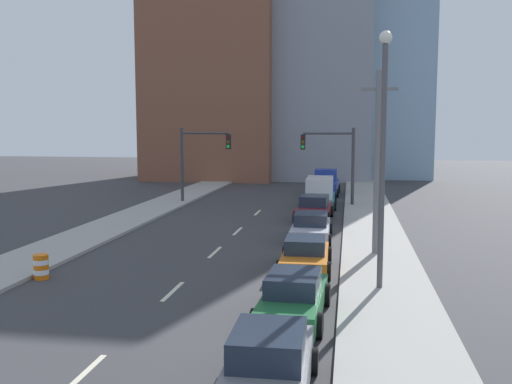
% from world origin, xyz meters
% --- Properties ---
extents(sidewalk_left, '(3.27, 91.87, 0.15)m').
position_xyz_m(sidewalk_left, '(-7.43, 45.93, 0.08)').
color(sidewalk_left, '#9E9B93').
rests_on(sidewalk_left, ground).
extents(sidewalk_right, '(3.27, 91.87, 0.15)m').
position_xyz_m(sidewalk_right, '(7.43, 45.93, 0.08)').
color(sidewalk_right, '#9E9B93').
rests_on(sidewalk_right, ground).
extents(lane_stripe_at_9m, '(0.16, 2.40, 0.01)m').
position_xyz_m(lane_stripe_at_9m, '(0.00, 8.78, 0.00)').
color(lane_stripe_at_9m, beige).
rests_on(lane_stripe_at_9m, ground).
extents(lane_stripe_at_16m, '(0.16, 2.40, 0.01)m').
position_xyz_m(lane_stripe_at_16m, '(0.00, 15.71, 0.00)').
color(lane_stripe_at_16m, beige).
rests_on(lane_stripe_at_16m, ground).
extents(lane_stripe_at_22m, '(0.16, 2.40, 0.01)m').
position_xyz_m(lane_stripe_at_22m, '(0.00, 22.10, 0.00)').
color(lane_stripe_at_22m, beige).
rests_on(lane_stripe_at_22m, ground).
extents(lane_stripe_at_28m, '(0.16, 2.40, 0.01)m').
position_xyz_m(lane_stripe_at_28m, '(0.00, 27.52, 0.00)').
color(lane_stripe_at_28m, beige).
rests_on(lane_stripe_at_28m, ground).
extents(lane_stripe_at_35m, '(0.16, 2.40, 0.01)m').
position_xyz_m(lane_stripe_at_35m, '(0.00, 34.52, 0.00)').
color(lane_stripe_at_35m, beige).
rests_on(lane_stripe_at_35m, ground).
extents(building_brick_left, '(14.00, 16.00, 20.96)m').
position_xyz_m(building_brick_left, '(-9.00, 62.06, 10.48)').
color(building_brick_left, brown).
rests_on(building_brick_left, ground).
extents(building_office_center, '(12.00, 20.00, 28.30)m').
position_xyz_m(building_office_center, '(2.29, 66.06, 14.15)').
color(building_office_center, gray).
rests_on(building_office_center, ground).
extents(building_glass_right, '(13.00, 20.00, 31.24)m').
position_xyz_m(building_glass_right, '(8.54, 70.06, 15.62)').
color(building_glass_right, '#8CADC6').
rests_on(building_glass_right, ground).
extents(traffic_signal_left, '(3.91, 0.35, 5.69)m').
position_xyz_m(traffic_signal_left, '(-5.33, 38.55, 3.68)').
color(traffic_signal_left, '#38383D').
rests_on(traffic_signal_left, ground).
extents(traffic_signal_right, '(3.91, 0.35, 5.69)m').
position_xyz_m(traffic_signal_right, '(5.19, 38.55, 3.68)').
color(traffic_signal_right, '#38383D').
rests_on(traffic_signal_right, ground).
extents(utility_pole_right_mid, '(1.60, 0.32, 8.20)m').
position_xyz_m(utility_pole_right_mid, '(7.30, 22.52, 4.22)').
color(utility_pole_right_mid, slate).
rests_on(utility_pole_right_mid, ground).
extents(traffic_barrel, '(0.56, 0.56, 0.95)m').
position_xyz_m(traffic_barrel, '(-5.44, 16.49, 0.47)').
color(traffic_barrel, orange).
rests_on(traffic_barrel, ground).
extents(street_lamp, '(0.44, 0.44, 8.96)m').
position_xyz_m(street_lamp, '(7.19, 16.88, 5.16)').
color(street_lamp, '#4C4C51').
rests_on(street_lamp, ground).
extents(sedan_gray, '(2.08, 4.39, 1.52)m').
position_xyz_m(sedan_gray, '(4.44, 8.38, 0.68)').
color(sedan_gray, slate).
rests_on(sedan_gray, ground).
extents(sedan_green, '(2.13, 4.76, 1.42)m').
position_xyz_m(sedan_green, '(4.48, 13.54, 0.66)').
color(sedan_green, '#1E6033').
rests_on(sedan_green, ground).
extents(sedan_orange, '(2.14, 4.31, 1.37)m').
position_xyz_m(sedan_orange, '(4.39, 19.35, 0.64)').
color(sedan_orange, orange).
rests_on(sedan_orange, ground).
extents(sedan_silver, '(2.19, 4.79, 1.40)m').
position_xyz_m(sedan_silver, '(4.19, 25.74, 0.64)').
color(sedan_silver, '#B2B2BC').
rests_on(sedan_silver, ground).
extents(sedan_maroon, '(2.35, 4.80, 1.54)m').
position_xyz_m(sedan_maroon, '(3.95, 32.12, 0.70)').
color(sedan_maroon, maroon).
rests_on(sedan_maroon, ground).
extents(box_truck_teal, '(2.49, 6.30, 2.14)m').
position_xyz_m(box_truck_teal, '(4.00, 38.08, 1.02)').
color(box_truck_teal, '#196B75').
rests_on(box_truck_teal, ground).
extents(pickup_truck_blue, '(2.47, 5.50, 2.14)m').
position_xyz_m(pickup_truck_blue, '(4.09, 45.70, 0.87)').
color(pickup_truck_blue, navy).
rests_on(pickup_truck_blue, ground).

